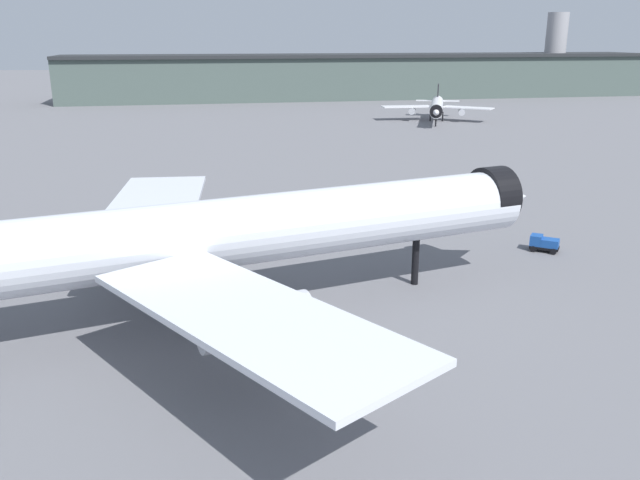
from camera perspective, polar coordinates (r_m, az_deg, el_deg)
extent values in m
plane|color=slate|center=(58.88, -3.12, -6.59)|extent=(900.00, 900.00, 0.00)
cylinder|color=silver|center=(56.93, -7.01, 0.78)|extent=(54.82, 25.67, 5.97)
cone|color=silver|center=(70.23, 15.53, 3.45)|extent=(8.22, 7.80, 5.85)
cylinder|color=black|center=(69.38, 14.80, 3.73)|extent=(4.66, 6.59, 6.03)
cube|color=silver|center=(70.91, -14.17, 3.07)|extent=(10.28, 25.80, 0.48)
cylinder|color=#B7BAC1|center=(68.76, -12.48, 1.05)|extent=(8.55, 5.88, 3.28)
cube|color=silver|center=(41.88, -6.18, -6.49)|extent=(22.95, 25.42, 0.48)
cylinder|color=#B7BAC1|center=(45.71, -5.68, -7.06)|extent=(8.55, 5.88, 3.28)
cylinder|color=black|center=(65.89, 8.31, -1.86)|extent=(0.72, 0.72, 4.77)
cylinder|color=black|center=(60.81, -10.25, -3.62)|extent=(0.72, 0.72, 4.77)
cylinder|color=black|center=(55.17, -8.62, -5.77)|extent=(0.72, 0.72, 4.77)
cylinder|color=white|center=(195.32, 10.15, 11.38)|extent=(10.90, 31.68, 3.39)
cone|color=white|center=(179.51, 10.08, 10.88)|extent=(4.12, 4.42, 3.32)
cone|color=white|center=(211.14, 10.21, 11.81)|extent=(4.18, 5.05, 3.22)
cylinder|color=black|center=(180.16, 10.09, 10.98)|extent=(3.69, 2.30, 3.43)
cube|color=white|center=(197.93, 12.76, 11.18)|extent=(14.84, 11.87, 0.27)
cylinder|color=#B7BAC1|center=(197.23, 12.24, 10.86)|extent=(2.88, 4.77, 1.87)
cube|color=white|center=(198.07, 7.55, 11.45)|extent=(14.64, 6.11, 0.27)
cylinder|color=#B7BAC1|center=(197.35, 8.03, 11.09)|extent=(2.88, 4.77, 1.87)
cube|color=black|center=(208.38, 10.24, 12.48)|extent=(1.24, 3.79, 5.43)
cube|color=white|center=(209.22, 11.25, 11.79)|extent=(6.24, 4.15, 0.20)
cube|color=white|center=(209.27, 9.17, 11.90)|extent=(6.24, 4.15, 0.20)
cylinder|color=black|center=(185.55, 10.06, 10.13)|extent=(0.41, 0.41, 2.71)
cylinder|color=black|center=(197.22, 10.64, 10.52)|extent=(0.41, 0.41, 2.71)
cylinder|color=black|center=(197.25, 9.58, 10.57)|extent=(0.41, 0.41, 2.71)
cube|color=#475651|center=(268.08, 3.85, 13.92)|extent=(232.47, 54.10, 15.89)
cube|color=#232628|center=(267.71, 3.89, 15.74)|extent=(232.78, 56.45, 1.20)
cylinder|color=#939399|center=(299.10, 19.77, 14.98)|extent=(8.51, 8.51, 33.09)
cube|color=black|center=(80.01, 18.95, -0.60)|extent=(3.57, 2.97, 0.30)
cube|color=#194799|center=(79.90, 18.33, 0.01)|extent=(1.90, 2.02, 1.20)
cube|color=#1E2D38|center=(79.90, 17.94, 0.22)|extent=(0.73, 1.21, 0.60)
cube|color=#194799|center=(79.78, 19.40, -0.24)|extent=(2.46, 2.34, 0.90)
cylinder|color=black|center=(79.42, 18.07, -0.75)|extent=(0.75, 0.59, 0.70)
cylinder|color=black|center=(80.94, 18.24, -0.44)|extent=(0.75, 0.59, 0.70)
cylinder|color=black|center=(79.19, 19.66, -0.97)|extent=(0.75, 0.59, 0.70)
cylinder|color=black|center=(80.71, 19.81, -0.64)|extent=(0.75, 0.59, 0.70)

